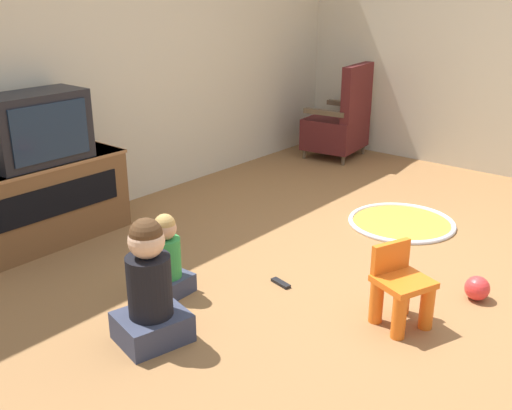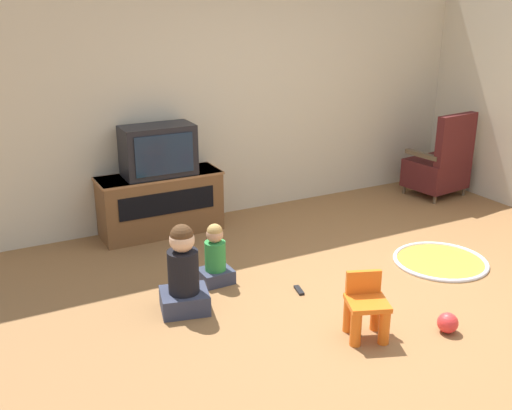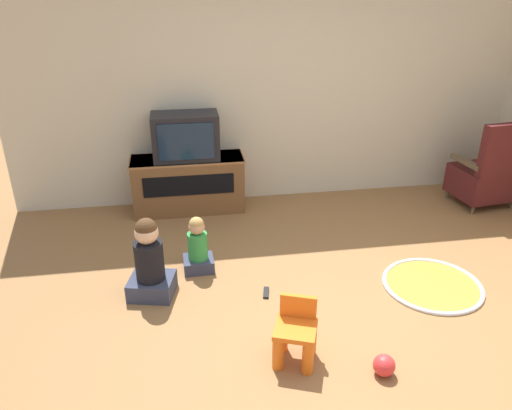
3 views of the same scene
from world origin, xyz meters
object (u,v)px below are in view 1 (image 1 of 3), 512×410
at_px(toy_ball, 477,288).
at_px(remote_control, 281,283).
at_px(tv_cabinet, 44,201).
at_px(television, 36,128).
at_px(child_watching_center, 167,260).
at_px(black_armchair, 340,123).
at_px(child_watching_left, 150,289).
at_px(yellow_kid_chair, 401,291).

bearing_deg(toy_ball, remote_control, 120.88).
height_order(tv_cabinet, remote_control, tv_cabinet).
bearing_deg(tv_cabinet, television, -90.00).
bearing_deg(child_watching_center, toy_ball, -53.79).
height_order(tv_cabinet, black_armchair, black_armchair).
bearing_deg(television, toy_ball, -66.81).
bearing_deg(child_watching_center, remote_control, -42.52).
bearing_deg(child_watching_center, child_watching_left, -142.95).
relative_size(yellow_kid_chair, child_watching_left, 0.65).
xyz_separation_m(yellow_kid_chair, child_watching_center, (-0.60, 1.26, 0.02)).
bearing_deg(black_armchair, yellow_kid_chair, 30.98).
distance_m(tv_cabinet, yellow_kid_chair, 2.61).
bearing_deg(toy_ball, television, 113.19).
distance_m(tv_cabinet, child_watching_center, 1.28).
bearing_deg(remote_control, child_watching_center, 61.28).
height_order(television, toy_ball, television).
bearing_deg(child_watching_left, toy_ball, -23.85).
distance_m(black_armchair, toy_ball, 3.21).
bearing_deg(black_armchair, remote_control, 18.58).
height_order(black_armchair, child_watching_center, black_armchair).
relative_size(tv_cabinet, yellow_kid_chair, 2.67).
bearing_deg(child_watching_center, tv_cabinet, 89.98).
bearing_deg(tv_cabinet, yellow_kid_chair, -76.13).
bearing_deg(child_watching_left, tv_cabinet, 90.12).
distance_m(child_watching_center, toy_ball, 1.89).
height_order(black_armchair, yellow_kid_chair, black_armchair).
xyz_separation_m(television, yellow_kid_chair, (0.63, -2.52, -0.66)).
xyz_separation_m(tv_cabinet, remote_control, (0.56, -1.75, -0.31)).
xyz_separation_m(black_armchair, yellow_kid_chair, (-2.71, -2.12, -0.17)).
height_order(black_armchair, child_watching_left, black_armchair).
relative_size(television, toy_ball, 4.66).
distance_m(television, remote_control, 2.01).
distance_m(yellow_kid_chair, toy_ball, 0.62).
relative_size(television, remote_control, 4.48).
height_order(television, yellow_kid_chair, television).
height_order(television, child_watching_center, television).
bearing_deg(tv_cabinet, child_watching_left, -103.18).
bearing_deg(black_armchair, child_watching_left, 10.59).
distance_m(toy_ball, remote_control, 1.20).
xyz_separation_m(tv_cabinet, child_watching_center, (0.03, -1.28, -0.09)).
bearing_deg(yellow_kid_chair, television, 125.02).
relative_size(child_watching_left, toy_ball, 4.70).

